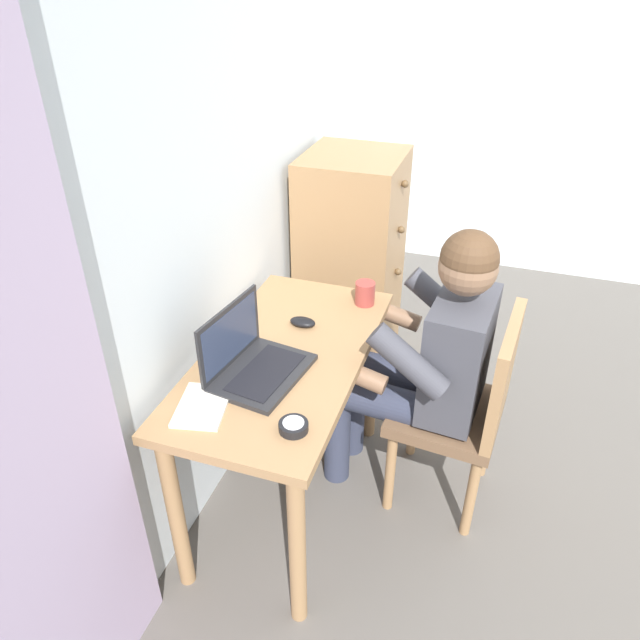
{
  "coord_description": "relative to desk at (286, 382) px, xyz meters",
  "views": [
    {
      "loc": [
        -1.91,
        1.19,
        1.96
      ],
      "look_at": [
        -0.22,
        1.75,
        0.84
      ],
      "focal_mm": 33.17,
      "sensor_mm": 36.0,
      "label": 1
    }
  ],
  "objects": [
    {
      "name": "desk",
      "position": [
        0.0,
        0.0,
        0.0
      ],
      "size": [
        1.08,
        0.55,
        0.74
      ],
      "color": "#9E754C",
      "rests_on": "ground_plane"
    },
    {
      "name": "computer_mouse",
      "position": [
        0.19,
        0.0,
        0.14
      ],
      "size": [
        0.06,
        0.1,
        0.03
      ],
      "primitive_type": "ellipsoid",
      "rotation": [
        0.0,
        0.0,
        -0.02
      ],
      "color": "black",
      "rests_on": "desk"
    },
    {
      "name": "person_seated",
      "position": [
        0.24,
        -0.46,
        0.06
      ],
      "size": [
        0.56,
        0.61,
        1.19
      ],
      "color": "#33384C",
      "rests_on": "ground_plane"
    },
    {
      "name": "laptop",
      "position": [
        -0.14,
        0.06,
        0.18
      ],
      "size": [
        0.37,
        0.3,
        0.24
      ],
      "color": "#232326",
      "rests_on": "desk"
    },
    {
      "name": "notebook_pad",
      "position": [
        -0.36,
        0.14,
        0.13
      ],
      "size": [
        0.24,
        0.19,
        0.01
      ],
      "primitive_type": "cube",
      "rotation": [
        0.0,
        0.0,
        0.21
      ],
      "color": "silver",
      "rests_on": "desk"
    },
    {
      "name": "coffee_mug",
      "position": [
        0.43,
        -0.18,
        0.18
      ],
      "size": [
        0.12,
        0.08,
        0.09
      ],
      "color": "#9E3D38",
      "rests_on": "desk"
    },
    {
      "name": "chair",
      "position": [
        0.23,
        -0.65,
        -0.12
      ],
      "size": [
        0.46,
        0.44,
        0.88
      ],
      "color": "brown",
      "rests_on": "ground_plane"
    },
    {
      "name": "dresser",
      "position": [
        1.06,
        0.05,
        -0.04
      ],
      "size": [
        0.5,
        0.5,
        1.15
      ],
      "color": "#9E754C",
      "rests_on": "ground_plane"
    },
    {
      "name": "wall_back",
      "position": [
        0.32,
        0.35,
        0.64
      ],
      "size": [
        4.8,
        0.05,
        2.5
      ],
      "primitive_type": "cube",
      "color": "silver",
      "rests_on": "ground_plane"
    },
    {
      "name": "desk_clock",
      "position": [
        -0.36,
        -0.17,
        0.14
      ],
      "size": [
        0.09,
        0.09,
        0.03
      ],
      "color": "black",
      "rests_on": "desk"
    },
    {
      "name": "curtain_panel",
      "position": [
        -0.86,
        0.28,
        0.47
      ],
      "size": [
        0.54,
        0.03,
        2.17
      ],
      "primitive_type": "cube",
      "color": "#B29EBC",
      "rests_on": "ground_plane"
    }
  ]
}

